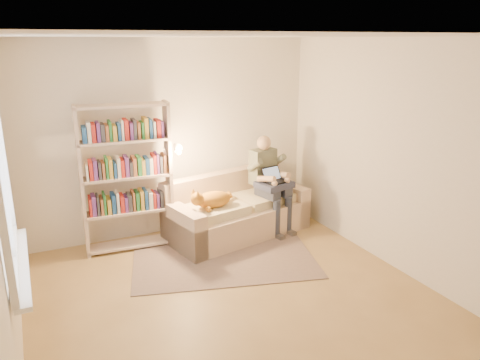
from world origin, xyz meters
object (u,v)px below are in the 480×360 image
laptop (271,179)px  bookshelf (126,171)px  sofa (236,213)px  cat (212,199)px  person (269,178)px

laptop → bookshelf: bearing=158.1°
sofa → bookshelf: 1.60m
cat → sofa: bearing=14.7°
sofa → cat: 0.59m
laptop → person: bearing=63.0°
sofa → laptop: laptop is taller
person → cat: size_ratio=1.93×
person → sofa: bearing=161.8°
sofa → bookshelf: bookshelf is taller
cat → bookshelf: bookshelf is taller
laptop → bookshelf: size_ratio=0.18×
person → laptop: size_ratio=3.87×
bookshelf → laptop: bearing=-6.0°
sofa → cat: bearing=-165.3°
bookshelf → cat: bearing=-17.2°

